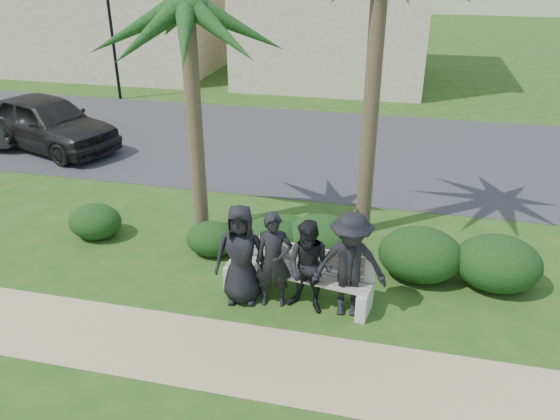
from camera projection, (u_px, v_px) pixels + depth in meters
The scene contains 18 objects.
ground at pixel (252, 289), 9.99m from camera, with size 160.00×160.00×0.00m, color #1F4915.
footpath at pixel (220, 354), 8.41m from camera, with size 30.00×1.60×0.01m, color tan.
asphalt_street at pixel (322, 147), 16.99m from camera, with size 160.00×8.00×0.01m, color #2D2D30.
street_lamp at pixel (111, 23), 21.05m from camera, with size 0.36×0.36×4.29m.
park_bench at pixel (298, 277), 9.61m from camera, with size 2.71×0.99×0.92m.
man_a at pixel (241, 255), 9.32m from camera, with size 0.89×0.58×1.83m, color black.
man_b at pixel (274, 260), 9.24m from camera, with size 0.64×0.42×1.75m, color black.
man_c at pixel (309, 268), 9.08m from camera, with size 0.82×0.64×1.69m, color black.
man_d at pixel (350, 265), 8.95m from camera, with size 1.23×0.70×1.90m, color black.
hedge_a at pixel (95, 220), 11.67m from camera, with size 1.15×0.95×0.75m, color black.
hedge_b at pixel (212, 238), 11.04m from camera, with size 1.06×0.87×0.69m, color black.
hedge_c at pixel (270, 238), 10.86m from camera, with size 1.31×1.08×0.85m, color black.
hedge_d at pixel (286, 232), 11.22m from camera, with size 1.13×0.93×0.74m, color black.
hedge_e at pixel (321, 237), 10.78m from camera, with size 1.46×1.21×0.95m, color black.
hedge_f at pixel (420, 253), 10.17m from camera, with size 1.56×1.29×1.02m, color black.
hedge_extra at pixel (498, 262), 9.89m from camera, with size 1.56×1.29×1.02m, color black.
palm_left at pixel (187, 10), 10.04m from camera, with size 3.00×3.00×5.56m.
car_a at pixel (47, 122), 16.57m from camera, with size 1.95×4.84×1.65m, color black.
Camera 1 is at (2.41, -8.00, 5.69)m, focal length 35.00 mm.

